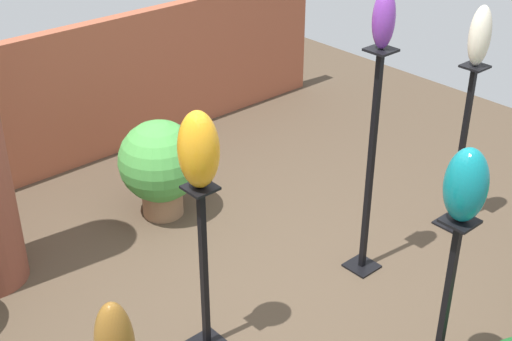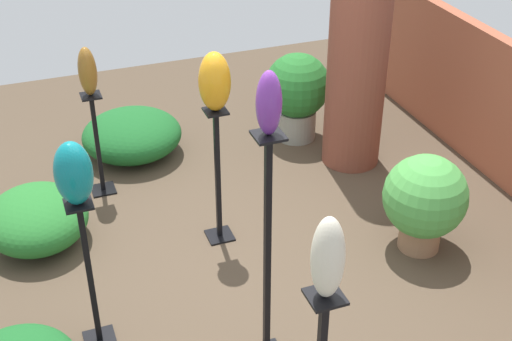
{
  "view_description": "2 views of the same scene",
  "coord_description": "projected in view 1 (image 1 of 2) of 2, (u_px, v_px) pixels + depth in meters",
  "views": [
    {
      "loc": [
        -2.41,
        -2.61,
        3.0
      ],
      "look_at": [
        0.22,
        0.35,
        0.79
      ],
      "focal_mm": 50.0,
      "sensor_mm": 36.0,
      "label": 1
    },
    {
      "loc": [
        3.8,
        -1.3,
        3.36
      ],
      "look_at": [
        -0.18,
        0.19,
        0.74
      ],
      "focal_mm": 50.0,
      "sensor_mm": 36.0,
      "label": 2
    }
  ],
  "objects": [
    {
      "name": "ground_plane",
      "position": [
        267.0,
        309.0,
        4.57
      ],
      "size": [
        8.0,
        8.0,
        0.0
      ],
      "primitive_type": "plane",
      "color": "#4C3D2D"
    },
    {
      "name": "pedestal_violet",
      "position": [
        370.0,
        175.0,
        4.6
      ],
      "size": [
        0.2,
        0.2,
        1.59
      ],
      "color": "black",
      "rests_on": "ground"
    },
    {
      "name": "art_vase_violet",
      "position": [
        384.0,
        19.0,
        4.1
      ],
      "size": [
        0.14,
        0.14,
        0.36
      ],
      "primitive_type": "ellipsoid",
      "color": "#6B2D8C",
      "rests_on": "pedestal_violet"
    },
    {
      "name": "brick_wall_back",
      "position": [
        62.0,
        102.0,
        5.94
      ],
      "size": [
        5.6,
        0.12,
        1.22
      ],
      "primitive_type": "cube",
      "color": "#9E5138",
      "rests_on": "ground"
    },
    {
      "name": "art_vase_ivory",
      "position": [
        480.0,
        36.0,
        4.71
      ],
      "size": [
        0.16,
        0.14,
        0.41
      ],
      "primitive_type": "ellipsoid",
      "color": "beige",
      "rests_on": "pedestal_ivory"
    },
    {
      "name": "pedestal_amber",
      "position": [
        205.0,
        278.0,
        4.04
      ],
      "size": [
        0.2,
        0.2,
        1.1
      ],
      "color": "black",
      "rests_on": "ground"
    },
    {
      "name": "art_vase_teal",
      "position": [
        466.0,
        185.0,
        3.42
      ],
      "size": [
        0.21,
        0.22,
        0.4
      ],
      "primitive_type": "ellipsoid",
      "color": "#0F727A",
      "rests_on": "pedestal_teal"
    },
    {
      "name": "pedestal_teal",
      "position": [
        445.0,
        312.0,
        3.8
      ],
      "size": [
        0.2,
        0.2,
        1.08
      ],
      "color": "black",
      "rests_on": "ground"
    },
    {
      "name": "potted_plant_mid_left",
      "position": [
        160.0,
        164.0,
        5.36
      ],
      "size": [
        0.63,
        0.63,
        0.77
      ],
      "color": "#936B4C",
      "rests_on": "ground"
    },
    {
      "name": "art_vase_amber",
      "position": [
        199.0,
        150.0,
        3.64
      ],
      "size": [
        0.22,
        0.23,
        0.44
      ],
      "primitive_type": "ellipsoid",
      "color": "orange",
      "rests_on": "pedestal_amber"
    },
    {
      "name": "pedestal_ivory",
      "position": [
        461.0,
        156.0,
        5.14
      ],
      "size": [
        0.2,
        0.2,
        1.28
      ],
      "color": "black",
      "rests_on": "ground"
    }
  ]
}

